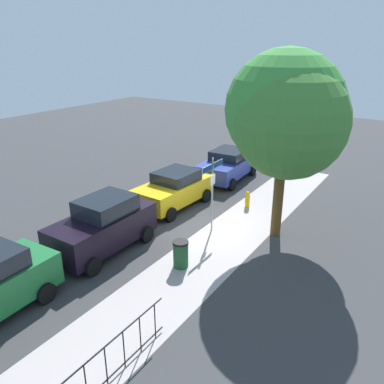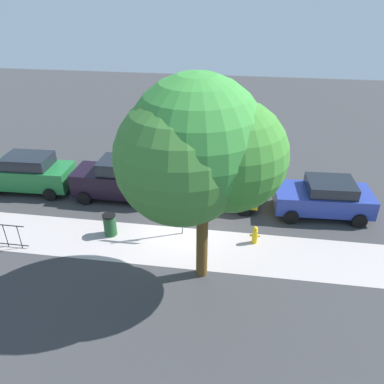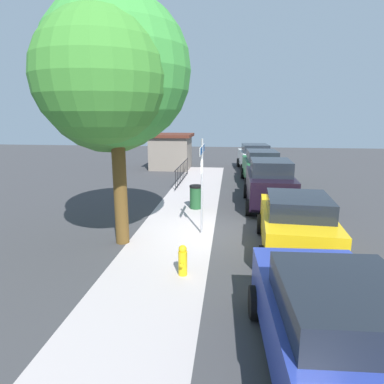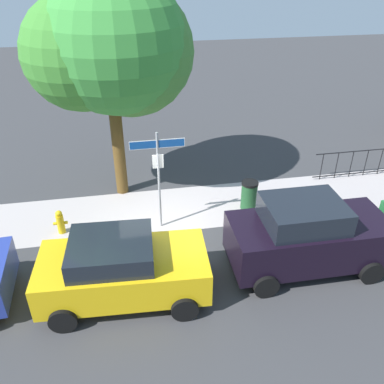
% 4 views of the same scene
% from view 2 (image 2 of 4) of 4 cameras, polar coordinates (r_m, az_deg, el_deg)
% --- Properties ---
extents(ground_plane, '(60.00, 60.00, 0.00)m').
position_cam_2_polar(ground_plane, '(16.19, -1.25, -5.51)').
color(ground_plane, '#38383A').
extents(sidewalk_strip, '(24.00, 2.60, 0.00)m').
position_cam_2_polar(sidewalk_strip, '(15.59, -9.38, -7.55)').
color(sidewalk_strip, '#ACA2A0').
rests_on(sidewalk_strip, ground_plane).
extents(street_sign, '(1.55, 0.07, 3.12)m').
position_cam_2_polar(street_sign, '(14.69, -1.56, 0.56)').
color(street_sign, '#9EA0A5').
rests_on(street_sign, ground_plane).
extents(shade_tree, '(5.19, 4.53, 7.20)m').
position_cam_2_polar(shade_tree, '(11.12, 1.04, 6.05)').
color(shade_tree, brown).
rests_on(shade_tree, ground_plane).
extents(car_blue, '(4.33, 2.32, 1.67)m').
position_cam_2_polar(car_blue, '(17.73, 19.55, -0.72)').
color(car_blue, navy).
rests_on(car_blue, ground_plane).
extents(car_yellow, '(4.10, 2.26, 1.70)m').
position_cam_2_polar(car_yellow, '(17.62, 3.99, 0.91)').
color(car_yellow, gold).
rests_on(car_yellow, ground_plane).
extents(car_black, '(4.14, 2.04, 2.04)m').
position_cam_2_polar(car_black, '(18.26, -11.25, 1.98)').
color(car_black, black).
rests_on(car_black, ground_plane).
extents(car_green, '(4.68, 2.12, 1.92)m').
position_cam_2_polar(car_green, '(20.37, -24.06, 2.70)').
color(car_green, '#1D6B32').
rests_on(car_green, ground_plane).
extents(fire_hydrant, '(0.42, 0.22, 0.78)m').
position_cam_2_polar(fire_hydrant, '(15.34, 9.63, -6.49)').
color(fire_hydrant, yellow).
rests_on(fire_hydrant, ground_plane).
extents(trash_bin, '(0.55, 0.55, 0.98)m').
position_cam_2_polar(trash_bin, '(15.90, -12.47, -4.89)').
color(trash_bin, '#1E4C28').
rests_on(trash_bin, ground_plane).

